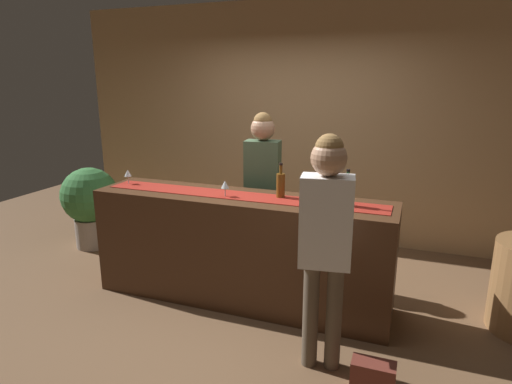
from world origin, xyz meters
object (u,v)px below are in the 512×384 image
at_px(bartender, 263,178).
at_px(handbag, 373,377).
at_px(customer_sipping, 326,231).
at_px(wine_glass_mid_counter, 225,185).
at_px(wine_bottle_green, 347,193).
at_px(wine_glass_near_customer, 319,192).
at_px(potted_plant_tall, 90,202).
at_px(wine_glass_far_end, 128,174).
at_px(wine_bottle_amber, 281,185).

distance_m(bartender, handbag, 2.13).
height_order(bartender, customer_sipping, bartender).
bearing_deg(bartender, wine_glass_mid_counter, 73.47).
relative_size(wine_bottle_green, handbag, 1.08).
bearing_deg(wine_glass_near_customer, potted_plant_tall, 167.93).
xyz_separation_m(wine_glass_near_customer, bartender, (-0.70, 0.60, -0.06)).
bearing_deg(wine_bottle_green, bartender, 148.24).
bearing_deg(handbag, wine_glass_far_end, 160.37).
bearing_deg(potted_plant_tall, wine_bottle_green, -10.63).
xyz_separation_m(wine_glass_near_customer, potted_plant_tall, (-2.89, 0.62, -0.53)).
xyz_separation_m(wine_bottle_amber, wine_glass_near_customer, (0.35, -0.10, -0.01)).
distance_m(wine_glass_mid_counter, bartender, 0.66).
distance_m(wine_bottle_green, wine_glass_near_customer, 0.22).
relative_size(wine_glass_near_customer, potted_plant_tall, 0.15).
distance_m(customer_sipping, handbag, 0.99).
distance_m(wine_glass_mid_counter, handbag, 1.87).
xyz_separation_m(wine_bottle_green, wine_glass_mid_counter, (-1.03, -0.08, -0.01)).
distance_m(wine_bottle_green, bartender, 1.08).
xyz_separation_m(wine_glass_near_customer, wine_glass_far_end, (-1.89, 0.05, 0.00)).
xyz_separation_m(wine_glass_mid_counter, customer_sipping, (1.01, -0.62, -0.08)).
bearing_deg(bartender, handbag, 124.88).
bearing_deg(bartender, wine_glass_near_customer, 132.35).
distance_m(wine_bottle_amber, bartender, 0.62).
bearing_deg(wine_glass_far_end, potted_plant_tall, 150.61).
height_order(wine_glass_near_customer, handbag, wine_glass_near_customer).
bearing_deg(handbag, wine_glass_near_customer, 124.85).
xyz_separation_m(wine_bottle_amber, potted_plant_tall, (-2.54, 0.52, -0.54)).
height_order(wine_glass_mid_counter, bartender, bartender).
bearing_deg(wine_glass_far_end, wine_bottle_green, -0.47).
distance_m(wine_glass_mid_counter, customer_sipping, 1.19).
height_order(wine_glass_far_end, potted_plant_tall, wine_glass_far_end).
xyz_separation_m(wine_bottle_amber, bartender, (-0.34, 0.51, -0.07)).
relative_size(wine_glass_far_end, potted_plant_tall, 0.15).
bearing_deg(wine_bottle_green, wine_glass_mid_counter, -175.52).
height_order(wine_glass_mid_counter, wine_glass_far_end, same).
bearing_deg(wine_bottle_amber, wine_glass_near_customer, -15.60).
height_order(wine_bottle_green, wine_glass_near_customer, wine_bottle_green).
distance_m(customer_sipping, potted_plant_tall, 3.38).
height_order(wine_bottle_amber, wine_glass_near_customer, wine_bottle_amber).
distance_m(wine_bottle_green, potted_plant_tall, 3.21).
height_order(wine_bottle_amber, potted_plant_tall, wine_bottle_amber).
distance_m(wine_glass_far_end, potted_plant_tall, 1.27).
relative_size(wine_bottle_amber, wine_glass_mid_counter, 2.10).
distance_m(wine_glass_mid_counter, wine_glass_far_end, 1.08).
bearing_deg(wine_glass_far_end, customer_sipping, -19.12).
xyz_separation_m(customer_sipping, potted_plant_tall, (-3.09, 1.29, -0.46)).
relative_size(wine_glass_mid_counter, wine_glass_far_end, 1.00).
xyz_separation_m(wine_glass_far_end, handbag, (2.46, -0.88, -0.99)).
height_order(bartender, potted_plant_tall, bartender).
relative_size(wine_bottle_amber, handbag, 1.08).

